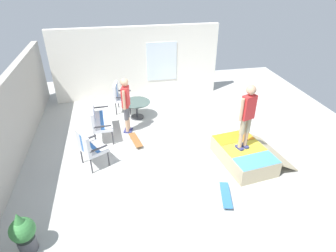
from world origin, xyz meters
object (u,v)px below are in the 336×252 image
person_watching (126,102)px  potted_plant (23,232)px  patio_table (137,107)px  person_skater (247,113)px  patio_bench (98,117)px  patio_chair_near_house (120,95)px  patio_chair_by_wall (89,146)px  skateboard_spare (226,195)px  skate_ramp (244,155)px  skateboard_by_bench (135,140)px

person_watching → potted_plant: size_ratio=1.87×
patio_table → person_skater: person_skater is taller
patio_bench → patio_chair_near_house: size_ratio=1.25×
patio_chair_by_wall → person_watching: (1.53, -1.04, 0.39)m
person_watching → skateboard_spare: person_watching is taller
person_skater → skate_ramp: bearing=-103.1°
skate_ramp → person_watching: (2.13, 2.83, 0.79)m
skateboard_spare → person_watching: bearing=30.2°
patio_table → skateboard_by_bench: bearing=172.4°
patio_bench → skateboard_by_bench: bearing=-120.4°
skateboard_by_bench → potted_plant: bearing=144.3°
patio_chair_near_house → person_skater: 4.62m
person_skater → skateboard_spare: bearing=144.0°
skate_ramp → patio_table: bearing=39.9°
person_watching → skateboard_by_bench: bearing=-166.6°
skate_ramp → patio_chair_by_wall: bearing=81.2°
patio_chair_by_wall → patio_table: bearing=-30.8°
skateboard_spare → skate_ramp: bearing=-39.2°
patio_chair_near_house → skate_ramp: bearing=-139.9°
patio_bench → person_skater: person_skater is taller
skateboard_by_bench → patio_chair_by_wall: bearing=125.4°
potted_plant → person_skater: bearing=-70.8°
patio_chair_by_wall → skateboard_by_bench: size_ratio=1.24×
person_watching → skateboard_by_bench: (-0.67, -0.16, -0.92)m
skate_ramp → potted_plant: bearing=108.7°
patio_chair_near_house → patio_chair_by_wall: 3.07m
patio_bench → skateboard_by_bench: size_ratio=1.55×
patio_table → potted_plant: size_ratio=0.98×
potted_plant → patio_chair_near_house: bearing=-20.5°
skateboard_spare → potted_plant: potted_plant is taller
patio_chair_near_house → person_skater: (-3.51, -2.88, 0.83)m
skateboard_spare → person_skater: bearing=-36.0°
skateboard_by_bench → potted_plant: (-3.11, 2.24, 0.38)m
patio_chair_near_house → skateboard_spare: patio_chair_near_house is taller
patio_bench → person_watching: person_watching is taller
patio_bench → patio_chair_by_wall: 1.46m
skateboard_by_bench → potted_plant: 3.85m
skateboard_by_bench → patio_table: bearing=-7.6°
patio_bench → skateboard_by_bench: (-0.59, -1.01, -0.53)m
patio_bench → potted_plant: 3.91m
patio_bench → person_skater: (-2.03, -3.59, 0.82)m
person_watching → skateboard_by_bench: person_watching is taller
patio_chair_by_wall → person_skater: (-0.58, -3.78, 0.83)m
skateboard_spare → potted_plant: 4.03m
skateboard_spare → patio_chair_near_house: bearing=23.6°
potted_plant → skateboard_spare: bearing=-82.6°
patio_chair_near_house → skateboard_spare: size_ratio=1.24×
patio_bench → patio_chair_near_house: 1.65m
patio_chair_near_house → skateboard_spare: bearing=-156.4°
skateboard_by_bench → potted_plant: potted_plant is taller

